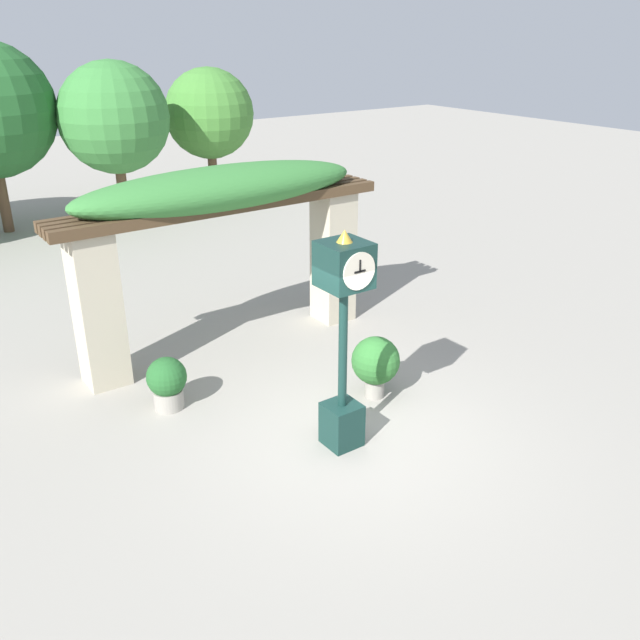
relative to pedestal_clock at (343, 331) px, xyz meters
name	(u,v)px	position (x,y,z in m)	size (l,w,h in m)	color
ground_plane	(352,436)	(0.22, 0.06, -1.66)	(60.00, 60.00, 0.00)	gray
pedestal_clock	(343,331)	(0.00, 0.00, 0.00)	(0.56, 0.61, 2.96)	#14332D
pergola	(224,217)	(0.22, 3.51, 0.65)	(5.63, 1.22, 3.13)	#BCB299
potted_plant_near_left	(167,382)	(-1.50, 2.21, -1.23)	(0.58, 0.58, 0.80)	gray
potted_plant_near_right	(376,362)	(1.17, 0.73, -1.09)	(0.72, 0.72, 0.96)	gray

